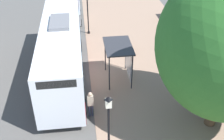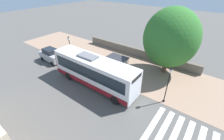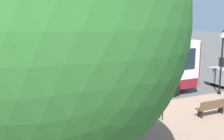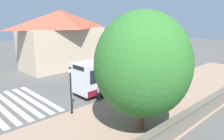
{
  "view_description": "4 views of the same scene",
  "coord_description": "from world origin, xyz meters",
  "px_view_note": "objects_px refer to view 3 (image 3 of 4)",
  "views": [
    {
      "loc": [
        0.49,
        16.22,
        10.92
      ],
      "look_at": [
        -1.41,
        1.16,
        1.11
      ],
      "focal_mm": 45.0,
      "sensor_mm": 36.0,
      "label": 1
    },
    {
      "loc": [
        12.42,
        10.47,
        11.29
      ],
      "look_at": [
        -0.42,
        0.83,
        1.43
      ],
      "focal_mm": 24.0,
      "sensor_mm": 36.0,
      "label": 2
    },
    {
      "loc": [
        -13.55,
        7.48,
        5.18
      ],
      "look_at": [
        -0.42,
        1.18,
        2.35
      ],
      "focal_mm": 45.0,
      "sensor_mm": 36.0,
      "label": 3
    },
    {
      "loc": [
        -15.47,
        17.3,
        8.29
      ],
      "look_at": [
        0.8,
        1.72,
        2.6
      ],
      "focal_mm": 35.0,
      "sensor_mm": 36.0,
      "label": 4
    }
  ],
  "objects_px": {
    "bus": "(117,68)",
    "street_lamp_near": "(222,57)",
    "bench": "(212,107)",
    "shade_tree": "(58,25)",
    "bus_shelter": "(137,79)",
    "pedestrian": "(56,99)"
  },
  "relations": [
    {
      "from": "pedestrian",
      "to": "street_lamp_near",
      "type": "xyz_separation_m",
      "value": [
        -0.47,
        -10.93,
        1.56
      ]
    },
    {
      "from": "bus_shelter",
      "to": "pedestrian",
      "type": "height_order",
      "value": "bus_shelter"
    },
    {
      "from": "bus",
      "to": "street_lamp_near",
      "type": "height_order",
      "value": "street_lamp_near"
    },
    {
      "from": "bench",
      "to": "shade_tree",
      "type": "bearing_deg",
      "value": 109.24
    },
    {
      "from": "bus_shelter",
      "to": "pedestrian",
      "type": "xyz_separation_m",
      "value": [
        2.2,
        3.48,
        -1.15
      ]
    },
    {
      "from": "bus",
      "to": "bus_shelter",
      "type": "bearing_deg",
      "value": 167.89
    },
    {
      "from": "bus",
      "to": "bus_shelter",
      "type": "xyz_separation_m",
      "value": [
        -3.78,
        0.81,
        0.18
      ]
    },
    {
      "from": "bus_shelter",
      "to": "pedestrian",
      "type": "bearing_deg",
      "value": 57.73
    },
    {
      "from": "bench",
      "to": "shade_tree",
      "type": "xyz_separation_m",
      "value": [
        -3.09,
        8.84,
        4.46
      ]
    },
    {
      "from": "shade_tree",
      "to": "bus",
      "type": "bearing_deg",
      "value": -35.69
    },
    {
      "from": "bus_shelter",
      "to": "street_lamp_near",
      "type": "xyz_separation_m",
      "value": [
        1.73,
        -7.44,
        0.4
      ]
    },
    {
      "from": "bus",
      "to": "street_lamp_near",
      "type": "distance_m",
      "value": 6.97
    },
    {
      "from": "bus",
      "to": "bus_shelter",
      "type": "relative_size",
      "value": 4.12
    },
    {
      "from": "bus",
      "to": "bench",
      "type": "xyz_separation_m",
      "value": [
        -4.93,
        -3.08,
        -1.48
      ]
    },
    {
      "from": "bench",
      "to": "street_lamp_near",
      "type": "distance_m",
      "value": 5.01
    },
    {
      "from": "pedestrian",
      "to": "street_lamp_near",
      "type": "height_order",
      "value": "street_lamp_near"
    },
    {
      "from": "pedestrian",
      "to": "bench",
      "type": "relative_size",
      "value": 0.93
    },
    {
      "from": "bus",
      "to": "pedestrian",
      "type": "distance_m",
      "value": 4.68
    },
    {
      "from": "bus_shelter",
      "to": "pedestrian",
      "type": "distance_m",
      "value": 4.28
    },
    {
      "from": "bus",
      "to": "bus_shelter",
      "type": "distance_m",
      "value": 3.87
    },
    {
      "from": "bus_shelter",
      "to": "bench",
      "type": "xyz_separation_m",
      "value": [
        -1.15,
        -3.89,
        -1.65
      ]
    },
    {
      "from": "bus_shelter",
      "to": "shade_tree",
      "type": "distance_m",
      "value": 7.09
    }
  ]
}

